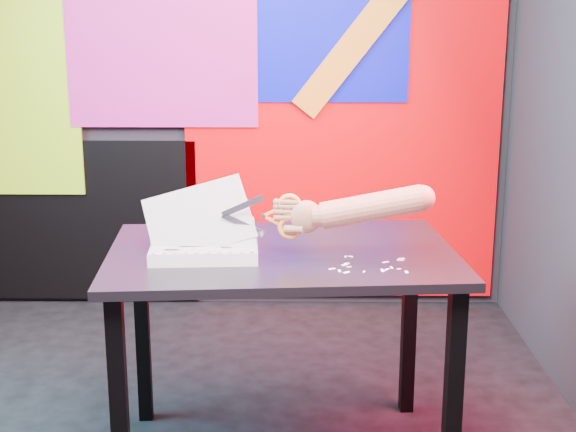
{
  "coord_description": "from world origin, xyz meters",
  "views": [
    {
      "loc": [
        0.43,
        -2.58,
        1.49
      ],
      "look_at": [
        0.4,
        -0.1,
        0.87
      ],
      "focal_mm": 50.0,
      "sensor_mm": 36.0,
      "label": 1
    }
  ],
  "objects": [
    {
      "name": "room",
      "position": [
        0.0,
        0.0,
        1.35
      ],
      "size": [
        3.01,
        3.01,
        2.71
      ],
      "color": "black",
      "rests_on": "ground"
    },
    {
      "name": "scissors",
      "position": [
        0.38,
        -0.14,
        0.88
      ],
      "size": [
        0.26,
        0.03,
        0.15
      ],
      "rotation": [
        0.0,
        0.0,
        -0.09
      ],
      "color": "silver",
      "rests_on": "printout_stack"
    },
    {
      "name": "hand_forearm",
      "position": [
        0.62,
        -0.17,
        0.91
      ],
      "size": [
        0.49,
        0.11,
        0.16
      ],
      "rotation": [
        0.0,
        0.0,
        -0.09
      ],
      "color": "#A57150",
      "rests_on": "work_table"
    },
    {
      "name": "paper_clippings",
      "position": [
        0.64,
        -0.25,
        0.75
      ],
      "size": [
        0.25,
        0.18,
        0.0
      ],
      "color": "white",
      "rests_on": "work_table"
    },
    {
      "name": "backdrop",
      "position": [
        0.06,
        1.46,
        0.96
      ],
      "size": [
        2.88,
        0.05,
        2.08
      ],
      "color": "#D50006",
      "rests_on": "ground"
    },
    {
      "name": "printout_stack",
      "position": [
        0.13,
        -0.14,
        0.78
      ],
      "size": [
        0.39,
        0.27,
        0.26
      ],
      "rotation": [
        0.0,
        0.0,
        0.07
      ],
      "color": "white",
      "rests_on": "work_table"
    },
    {
      "name": "work_table",
      "position": [
        0.38,
        -0.08,
        0.65
      ],
      "size": [
        1.18,
        0.84,
        0.75
      ],
      "rotation": [
        0.0,
        0.0,
        0.08
      ],
      "color": "black",
      "rests_on": "ground"
    }
  ]
}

